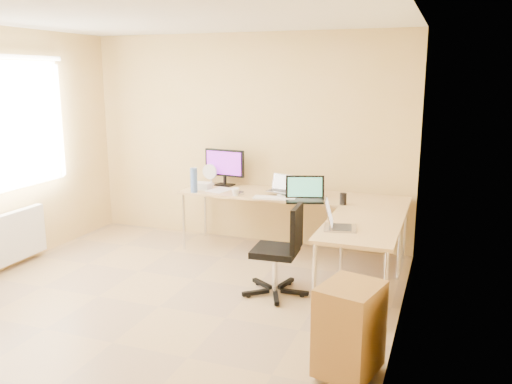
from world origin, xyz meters
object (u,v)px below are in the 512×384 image
(laptop_center, at_px, (281,184))
(mug, at_px, (235,192))
(desk_return, at_px, (361,261))
(laptop_return, at_px, (341,217))
(desk_fan, at_px, (211,175))
(water_bottle, at_px, (194,180))
(keyboard, at_px, (275,198))
(monitor, at_px, (225,167))
(desk_main, at_px, (292,224))
(laptop_black, at_px, (305,189))
(office_chair, at_px, (275,245))
(cabinet, at_px, (350,328))

(laptop_center, xyz_separation_m, mug, (-0.48, -0.21, -0.09))
(desk_return, relative_size, laptop_return, 3.82)
(mug, bearing_deg, desk_fan, 137.82)
(mug, height_order, water_bottle, water_bottle)
(water_bottle, distance_m, laptop_return, 2.14)
(laptop_center, height_order, keyboard, laptop_center)
(monitor, xyz_separation_m, water_bottle, (-0.18, -0.50, -0.08))
(desk_fan, bearing_deg, mug, -37.48)
(keyboard, bearing_deg, desk_main, 61.99)
(water_bottle, bearing_deg, keyboard, 0.00)
(laptop_black, distance_m, office_chair, 0.97)
(laptop_black, relative_size, desk_fan, 1.76)
(laptop_black, xyz_separation_m, mug, (-0.83, -0.01, -0.09))
(monitor, xyz_separation_m, office_chair, (1.13, -1.39, -0.46))
(laptop_center, distance_m, keyboard, 0.24)
(desk_fan, bearing_deg, water_bottle, -85.30)
(desk_return, distance_m, water_bottle, 2.27)
(laptop_black, distance_m, water_bottle, 1.36)
(desk_fan, relative_size, cabinet, 0.38)
(water_bottle, bearing_deg, desk_return, -18.49)
(monitor, relative_size, desk_fan, 2.20)
(water_bottle, relative_size, desk_fan, 1.20)
(desk_return, height_order, laptop_center, laptop_center)
(desk_return, height_order, keyboard, keyboard)
(laptop_return, bearing_deg, desk_fan, 43.67)
(desk_return, distance_m, desk_fan, 2.46)
(monitor, bearing_deg, office_chair, -44.71)
(laptop_center, distance_m, laptop_return, 1.45)
(desk_fan, bearing_deg, laptop_return, -31.06)
(monitor, distance_m, water_bottle, 0.54)
(water_bottle, xyz_separation_m, laptop_return, (1.94, -0.91, -0.03))
(keyboard, height_order, mug, mug)
(desk_main, xyz_separation_m, laptop_return, (0.81, -1.21, 0.48))
(cabinet, bearing_deg, desk_main, 129.26)
(laptop_black, distance_m, desk_fan, 1.44)
(monitor, xyz_separation_m, cabinet, (2.07, -2.58, -0.60))
(desk_main, relative_size, mug, 27.43)
(laptop_black, bearing_deg, desk_return, -62.50)
(desk_return, xyz_separation_m, office_chair, (-0.79, -0.19, 0.14))
(office_chair, bearing_deg, desk_main, 95.04)
(laptop_black, bearing_deg, cabinet, -85.57)
(laptop_return, bearing_deg, laptop_center, 28.98)
(desk_return, height_order, monitor, monitor)
(desk_fan, distance_m, office_chair, 1.93)
(desk_main, bearing_deg, laptop_center, -140.81)
(laptop_center, distance_m, office_chair, 1.19)
(monitor, bearing_deg, keyboard, -24.89)
(monitor, bearing_deg, cabinet, -45.08)
(keyboard, distance_m, mug, 0.48)
(desk_main, relative_size, desk_fan, 10.82)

